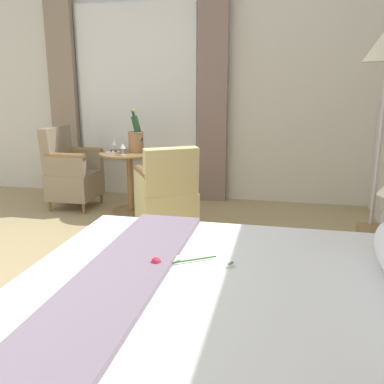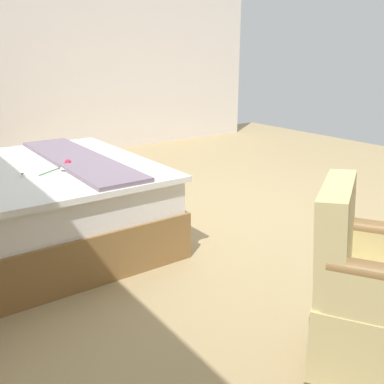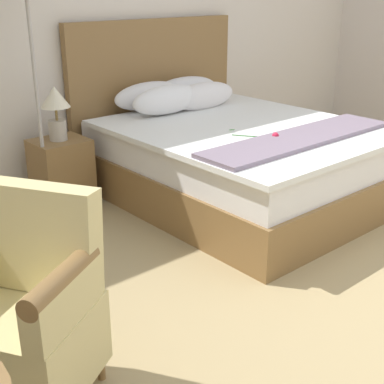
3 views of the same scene
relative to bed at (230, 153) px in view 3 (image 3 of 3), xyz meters
The scene contains 5 objects.
wall_headboard_side 1.63m from the bed, 109.77° to the left, with size 6.85×0.12×2.96m.
bed is the anchor object (origin of this frame).
nightstand 1.36m from the bed, 148.09° to the left, with size 0.43×0.37×0.54m.
bedside_lamp 1.42m from the bed, 148.09° to the left, with size 0.22×0.22×0.41m.
armchair_by_window 2.54m from the bed, 153.94° to the right, with size 0.72×0.73×0.91m.
Camera 3 is at (-2.57, -1.05, 1.66)m, focal length 50.00 mm.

